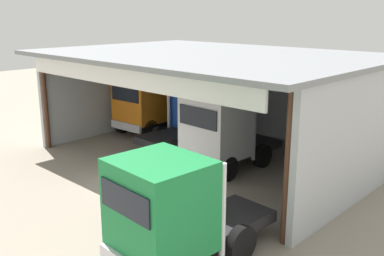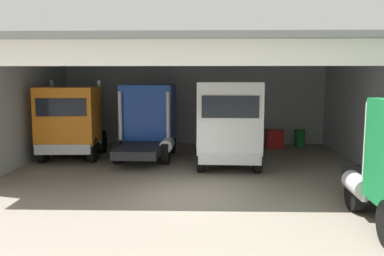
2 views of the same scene
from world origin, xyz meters
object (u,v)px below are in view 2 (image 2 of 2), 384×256
object	(u,v)px
truck_blue_right_bay	(148,119)
oil_drum	(299,138)
truck_orange_yard_outside	(71,121)
truck_white_center_bay	(228,124)
tool_cart	(275,139)

from	to	relation	value
truck_blue_right_bay	oil_drum	xyz separation A→B (m)	(7.99, 2.96, -1.34)
truck_orange_yard_outside	oil_drum	distance (m)	12.17
truck_blue_right_bay	truck_white_center_bay	distance (m)	4.42
truck_white_center_bay	tool_cart	world-z (taller)	truck_white_center_bay
truck_blue_right_bay	truck_white_center_bay	bearing A→B (deg)	-31.48
truck_white_center_bay	truck_orange_yard_outside	bearing A→B (deg)	-11.13
truck_blue_right_bay	tool_cart	world-z (taller)	truck_blue_right_bay
truck_white_center_bay	oil_drum	xyz separation A→B (m)	(4.29, 5.38, -1.40)
truck_blue_right_bay	truck_white_center_bay	size ratio (longest dim) A/B	1.05
tool_cart	oil_drum	bearing A→B (deg)	19.77
truck_blue_right_bay	tool_cart	size ratio (longest dim) A/B	5.35
truck_orange_yard_outside	truck_blue_right_bay	distance (m)	3.61
oil_drum	tool_cart	xyz separation A→B (m)	(-1.47, -0.53, 0.03)
tool_cart	truck_white_center_bay	bearing A→B (deg)	-120.21
truck_white_center_bay	tool_cart	size ratio (longest dim) A/B	5.11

